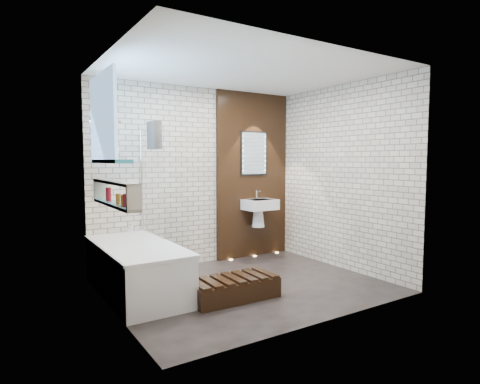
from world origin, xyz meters
TOP-DOWN VIEW (x-y plane):
  - ground at (0.00, 0.00)m, footprint 3.20×3.20m
  - room_shell at (0.00, 0.00)m, footprint 3.24×3.20m
  - walnut_panel at (0.95, 1.27)m, footprint 1.30×0.06m
  - clerestory_window at (-1.57, 0.35)m, footprint 0.18×1.00m
  - display_niche at (-1.53, 0.15)m, footprint 0.14×1.30m
  - bathtub at (-1.22, 0.45)m, footprint 0.79×1.74m
  - bath_screen at (-0.87, 0.89)m, footprint 0.01×0.78m
  - towel at (-0.87, 0.76)m, footprint 0.10×0.26m
  - shower_head at (-1.30, 0.95)m, footprint 0.18×0.18m
  - washbasin at (0.95, 1.07)m, footprint 0.50×0.36m
  - led_mirror at (0.95, 1.23)m, footprint 0.50×0.02m
  - walnut_step at (-0.37, -0.30)m, footprint 1.00×0.47m
  - niche_bottles at (-1.53, 0.05)m, footprint 0.06×0.69m
  - sill_vases at (-1.50, 0.38)m, footprint 0.17×0.17m
  - floor_uplights at (0.95, 1.20)m, footprint 0.96×0.06m

SIDE VIEW (x-z plane):
  - ground at x=0.00m, z-range 0.00..0.00m
  - floor_uplights at x=0.95m, z-range 0.00..0.01m
  - walnut_step at x=-0.37m, z-range 0.00..0.22m
  - bathtub at x=-1.22m, z-range -0.06..0.64m
  - washbasin at x=0.95m, z-range 0.50..1.08m
  - niche_bottles at x=-1.53m, z-range 1.09..1.24m
  - display_niche at x=-1.53m, z-range 1.07..1.33m
  - bath_screen at x=-0.87m, z-range 0.58..1.98m
  - walnut_panel at x=0.95m, z-range 0.00..2.60m
  - room_shell at x=0.00m, z-range 0.00..2.60m
  - sill_vases at x=-1.50m, z-range 1.55..1.72m
  - led_mirror at x=0.95m, z-range 1.30..2.00m
  - towel at x=-0.87m, z-range 1.68..2.02m
  - clerestory_window at x=-1.57m, z-range 1.43..2.37m
  - shower_head at x=-1.30m, z-range 1.99..2.01m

